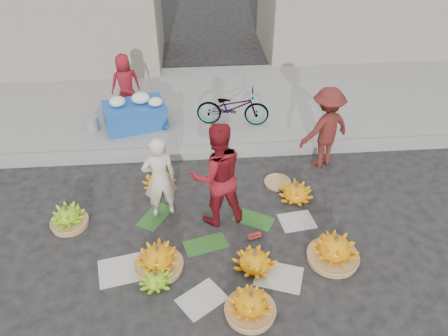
{
  "coord_description": "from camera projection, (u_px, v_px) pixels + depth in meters",
  "views": [
    {
      "loc": [
        -0.2,
        -4.9,
        4.87
      ],
      "look_at": [
        0.26,
        0.8,
        0.7
      ],
      "focal_mm": 35.0,
      "sensor_mm": 36.0,
      "label": 1
    }
  ],
  "objects": [
    {
      "name": "banana_bunch_4",
      "position": [
        334.0,
        249.0,
        6.29
      ],
      "size": [
        0.85,
        0.85,
        0.5
      ],
      "rotation": [
        0.0,
        0.0,
        0.37
      ],
      "color": "#A47645",
      "rests_on": "ground"
    },
    {
      "name": "banana_bunch_0",
      "position": [
        158.0,
        258.0,
        6.17
      ],
      "size": [
        0.79,
        0.79,
        0.47
      ],
      "rotation": [
        0.0,
        0.0,
        -0.41
      ],
      "color": "#A47645",
      "rests_on": "ground"
    },
    {
      "name": "banana_bunch_2",
      "position": [
        251.0,
        304.0,
        5.56
      ],
      "size": [
        0.67,
        0.67,
        0.45
      ],
      "rotation": [
        0.0,
        0.0,
        -0.2
      ],
      "color": "#A47645",
      "rests_on": "ground"
    },
    {
      "name": "incense_stack",
      "position": [
        255.0,
        236.0,
        6.74
      ],
      "size": [
        0.21,
        0.11,
        0.08
      ],
      "primitive_type": "cube",
      "rotation": [
        0.0,
        0.0,
        0.25
      ],
      "color": "red",
      "rests_on": "ground"
    },
    {
      "name": "ground",
      "position": [
        212.0,
        235.0,
        6.83
      ],
      "size": [
        80.0,
        80.0,
        0.0
      ],
      "primitive_type": "plane",
      "color": "black",
      "rests_on": "ground"
    },
    {
      "name": "man_striped",
      "position": [
        326.0,
        128.0,
        7.93
      ],
      "size": [
        1.17,
        0.94,
        1.58
      ],
      "primitive_type": "imported",
      "rotation": [
        0.0,
        0.0,
        3.54
      ],
      "color": "maroon",
      "rests_on": "ground"
    },
    {
      "name": "banana_bunch_6",
      "position": [
        68.0,
        217.0,
        6.91
      ],
      "size": [
        0.57,
        0.57,
        0.41
      ],
      "rotation": [
        0.0,
        0.0,
        -0.08
      ],
      "color": "#A47645",
      "rests_on": "ground"
    },
    {
      "name": "banana_bunch_1",
      "position": [
        156.0,
        279.0,
        5.97
      ],
      "size": [
        0.5,
        0.5,
        0.29
      ],
      "rotation": [
        0.0,
        0.0,
        -0.16
      ],
      "color": "#6AAD18",
      "rests_on": "ground"
    },
    {
      "name": "flower_table",
      "position": [
        135.0,
        113.0,
        9.13
      ],
      "size": [
        1.4,
        1.08,
        0.72
      ],
      "rotation": [
        0.0,
        0.0,
        0.27
      ],
      "color": "#17499B",
      "rests_on": "sidewalk"
    },
    {
      "name": "bicycle",
      "position": [
        233.0,
        107.0,
        9.14
      ],
      "size": [
        0.73,
        1.58,
        0.8
      ],
      "primitive_type": "imported",
      "rotation": [
        0.0,
        0.0,
        1.44
      ],
      "color": "gray",
      "rests_on": "sidewalk"
    },
    {
      "name": "sidewalk",
      "position": [
        201.0,
        103.0,
        10.26
      ],
      "size": [
        40.0,
        4.0,
        0.12
      ],
      "primitive_type": "cube",
      "color": "gray",
      "rests_on": "ground"
    },
    {
      "name": "banana_bunch_3",
      "position": [
        255.0,
        260.0,
        6.19
      ],
      "size": [
        0.63,
        0.63,
        0.37
      ],
      "rotation": [
        0.0,
        0.0,
        0.06
      ],
      "color": "orange",
      "rests_on": "ground"
    },
    {
      "name": "banana_bunch_5",
      "position": [
        296.0,
        192.0,
        7.43
      ],
      "size": [
        0.77,
        0.77,
        0.37
      ],
      "rotation": [
        0.0,
        0.0,
        -0.4
      ],
      "color": "orange",
      "rests_on": "ground"
    },
    {
      "name": "banana_leaves",
      "position": [
        205.0,
        226.0,
        6.98
      ],
      "size": [
        2.0,
        1.0,
        0.0
      ],
      "primitive_type": null,
      "color": "#1F4E1A",
      "rests_on": "ground"
    },
    {
      "name": "grey_bucket",
      "position": [
        92.0,
        124.0,
        9.08
      ],
      "size": [
        0.27,
        0.27,
        0.31
      ],
      "primitive_type": "cylinder",
      "color": "gray",
      "rests_on": "sidewalk"
    },
    {
      "name": "curb",
      "position": [
        205.0,
        153.0,
        8.56
      ],
      "size": [
        40.0,
        0.25,
        0.15
      ],
      "primitive_type": "cube",
      "color": "gray",
      "rests_on": "ground"
    },
    {
      "name": "vendor_cream",
      "position": [
        160.0,
        178.0,
        6.81
      ],
      "size": [
        0.61,
        0.48,
        1.46
      ],
      "primitive_type": "imported",
      "rotation": [
        0.0,
        0.0,
        3.41
      ],
      "color": "beige",
      "rests_on": "ground"
    },
    {
      "name": "flower_vendor",
      "position": [
        125.0,
        83.0,
        9.49
      ],
      "size": [
        0.74,
        0.61,
        1.31
      ],
      "primitive_type": "imported",
      "rotation": [
        0.0,
        0.0,
        3.48
      ],
      "color": "maroon",
      "rests_on": "sidewalk"
    },
    {
      "name": "newspaper_scatter",
      "position": [
        215.0,
        275.0,
        6.18
      ],
      "size": [
        3.2,
        1.8,
        0.0
      ],
      "primitive_type": null,
      "color": "beige",
      "rests_on": "ground"
    },
    {
      "name": "basket_spare",
      "position": [
        277.0,
        183.0,
        7.86
      ],
      "size": [
        0.55,
        0.55,
        0.05
      ],
      "primitive_type": "cylinder",
      "rotation": [
        0.0,
        0.0,
        -0.23
      ],
      "color": "#A47645",
      "rests_on": "ground"
    },
    {
      "name": "banana_bunch_7",
      "position": [
        159.0,
        180.0,
        7.72
      ],
      "size": [
        0.66,
        0.66,
        0.34
      ],
      "rotation": [
        0.0,
        0.0,
        0.25
      ],
      "color": "orange",
      "rests_on": "ground"
    },
    {
      "name": "vendor_red",
      "position": [
        217.0,
        175.0,
        6.63
      ],
      "size": [
        0.98,
        0.84,
        1.76
      ],
      "primitive_type": "imported",
      "rotation": [
        0.0,
        0.0,
        3.36
      ],
      "color": "maroon",
      "rests_on": "ground"
    }
  ]
}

